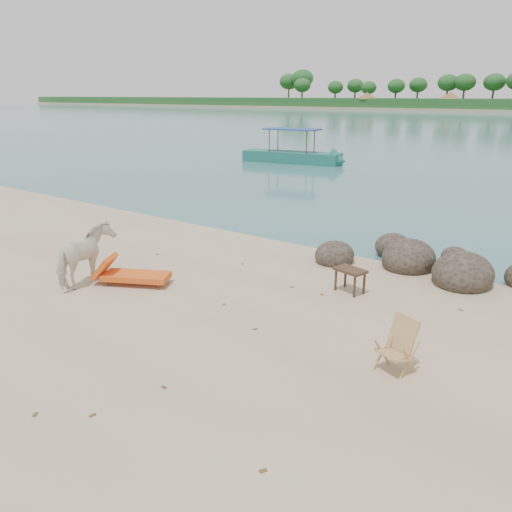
# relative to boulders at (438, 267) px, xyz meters

# --- Properties ---
(boulders) EXTENTS (6.35, 2.82, 1.01)m
(boulders) POSITION_rel_boulders_xyz_m (0.00, 0.00, 0.00)
(boulders) COLOR black
(boulders) RESTS_ON ground
(cow) EXTENTS (1.20, 1.73, 1.34)m
(cow) POSITION_rel_boulders_xyz_m (-6.28, -5.38, 0.47)
(cow) COLOR white
(cow) RESTS_ON ground
(side_table) EXTENTS (0.74, 0.58, 0.53)m
(side_table) POSITION_rel_boulders_xyz_m (-1.20, -2.33, 0.06)
(side_table) COLOR #332114
(side_table) RESTS_ON ground
(lounge_chair) EXTENTS (1.96, 1.44, 0.56)m
(lounge_chair) POSITION_rel_boulders_xyz_m (-5.36, -4.75, 0.08)
(lounge_chair) COLOR #E0501A
(lounge_chair) RESTS_ON ground
(deck_chair) EXTENTS (0.71, 0.74, 0.82)m
(deck_chair) POSITION_rel_boulders_xyz_m (0.83, -4.91, 0.21)
(deck_chair) COLOR tan
(deck_chair) RESTS_ON ground
(boat_near) EXTENTS (7.31, 2.79, 3.47)m
(boat_near) POSITION_rel_boulders_xyz_m (-14.16, 15.91, 1.53)
(boat_near) COLOR #1C655B
(boat_near) RESTS_ON water
(dead_leaves) EXTENTS (7.78, 7.11, 0.00)m
(dead_leaves) POSITION_rel_boulders_xyz_m (-2.60, -5.24, -0.20)
(dead_leaves) COLOR brown
(dead_leaves) RESTS_ON ground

